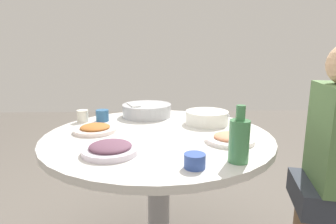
{
  "coord_description": "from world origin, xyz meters",
  "views": [
    {
      "loc": [
        1.35,
        -0.0,
        1.16
      ],
      "look_at": [
        -0.14,
        0.05,
        0.83
      ],
      "focal_mm": 29.72,
      "sensor_mm": 36.0,
      "label": 1
    }
  ],
  "objects_px": {
    "rice_bowl": "(147,110)",
    "tea_cup_side": "(83,116)",
    "round_dining_table": "(159,155)",
    "dish_eggplant": "(111,149)",
    "tea_cup_near": "(196,161)",
    "green_bottle": "(240,139)",
    "dish_tofu_braise": "(96,129)",
    "dish_shrimp": "(231,138)",
    "tea_cup_far": "(103,116)",
    "soup_bowl": "(207,118)"
  },
  "relations": [
    {
      "from": "round_dining_table",
      "to": "dish_shrimp",
      "type": "distance_m",
      "value": 0.38
    },
    {
      "from": "green_bottle",
      "to": "soup_bowl",
      "type": "bearing_deg",
      "value": -177.91
    },
    {
      "from": "dish_eggplant",
      "to": "green_bottle",
      "type": "xyz_separation_m",
      "value": [
        0.11,
        0.49,
        0.07
      ]
    },
    {
      "from": "dish_tofu_braise",
      "to": "dish_shrimp",
      "type": "bearing_deg",
      "value": 73.99
    },
    {
      "from": "round_dining_table",
      "to": "dish_tofu_braise",
      "type": "distance_m",
      "value": 0.35
    },
    {
      "from": "tea_cup_side",
      "to": "dish_eggplant",
      "type": "bearing_deg",
      "value": 25.29
    },
    {
      "from": "dish_shrimp",
      "to": "tea_cup_far",
      "type": "relative_size",
      "value": 3.0
    },
    {
      "from": "dish_tofu_braise",
      "to": "green_bottle",
      "type": "xyz_separation_m",
      "value": [
        0.42,
        0.63,
        0.07
      ]
    },
    {
      "from": "soup_bowl",
      "to": "tea_cup_side",
      "type": "bearing_deg",
      "value": -95.51
    },
    {
      "from": "soup_bowl",
      "to": "tea_cup_near",
      "type": "distance_m",
      "value": 0.63
    },
    {
      "from": "tea_cup_far",
      "to": "tea_cup_near",
      "type": "bearing_deg",
      "value": 33.42
    },
    {
      "from": "tea_cup_far",
      "to": "tea_cup_side",
      "type": "xyz_separation_m",
      "value": [
        0.02,
        -0.11,
        0.0
      ]
    },
    {
      "from": "soup_bowl",
      "to": "green_bottle",
      "type": "bearing_deg",
      "value": 2.09
    },
    {
      "from": "soup_bowl",
      "to": "tea_cup_side",
      "type": "distance_m",
      "value": 0.73
    },
    {
      "from": "rice_bowl",
      "to": "dish_eggplant",
      "type": "distance_m",
      "value": 0.67
    },
    {
      "from": "tea_cup_far",
      "to": "dish_tofu_braise",
      "type": "bearing_deg",
      "value": 1.5
    },
    {
      "from": "dish_eggplant",
      "to": "tea_cup_side",
      "type": "distance_m",
      "value": 0.58
    },
    {
      "from": "round_dining_table",
      "to": "dish_tofu_braise",
      "type": "xyz_separation_m",
      "value": [
        -0.04,
        -0.32,
        0.13
      ]
    },
    {
      "from": "tea_cup_side",
      "to": "dish_tofu_braise",
      "type": "bearing_deg",
      "value": 29.32
    },
    {
      "from": "rice_bowl",
      "to": "dish_shrimp",
      "type": "relative_size",
      "value": 1.37
    },
    {
      "from": "dish_tofu_braise",
      "to": "tea_cup_side",
      "type": "bearing_deg",
      "value": -150.68
    },
    {
      "from": "dish_tofu_braise",
      "to": "green_bottle",
      "type": "distance_m",
      "value": 0.76
    },
    {
      "from": "dish_tofu_braise",
      "to": "tea_cup_side",
      "type": "height_order",
      "value": "tea_cup_side"
    },
    {
      "from": "dish_eggplant",
      "to": "rice_bowl",
      "type": "bearing_deg",
      "value": 169.33
    },
    {
      "from": "dish_shrimp",
      "to": "tea_cup_near",
      "type": "relative_size",
      "value": 2.9
    },
    {
      "from": "round_dining_table",
      "to": "rice_bowl",
      "type": "xyz_separation_m",
      "value": [
        -0.38,
        -0.07,
        0.16
      ]
    },
    {
      "from": "green_bottle",
      "to": "tea_cup_far",
      "type": "xyz_separation_m",
      "value": [
        -0.65,
        -0.63,
        -0.05
      ]
    },
    {
      "from": "dish_shrimp",
      "to": "tea_cup_near",
      "type": "bearing_deg",
      "value": -35.12
    },
    {
      "from": "soup_bowl",
      "to": "tea_cup_far",
      "type": "relative_size",
      "value": 3.23
    },
    {
      "from": "round_dining_table",
      "to": "rice_bowl",
      "type": "relative_size",
      "value": 3.66
    },
    {
      "from": "soup_bowl",
      "to": "tea_cup_near",
      "type": "xyz_separation_m",
      "value": [
        0.61,
        -0.15,
        -0.01
      ]
    },
    {
      "from": "rice_bowl",
      "to": "dish_eggplant",
      "type": "xyz_separation_m",
      "value": [
        0.66,
        -0.12,
        -0.02
      ]
    },
    {
      "from": "round_dining_table",
      "to": "dish_eggplant",
      "type": "bearing_deg",
      "value": -35.28
    },
    {
      "from": "round_dining_table",
      "to": "dish_shrimp",
      "type": "bearing_deg",
      "value": 66.12
    },
    {
      "from": "rice_bowl",
      "to": "tea_cup_side",
      "type": "distance_m",
      "value": 0.39
    },
    {
      "from": "tea_cup_side",
      "to": "round_dining_table",
      "type": "bearing_deg",
      "value": 60.41
    },
    {
      "from": "dish_eggplant",
      "to": "dish_shrimp",
      "type": "relative_size",
      "value": 1.03
    },
    {
      "from": "dish_eggplant",
      "to": "dish_shrimp",
      "type": "distance_m",
      "value": 0.54
    },
    {
      "from": "dish_eggplant",
      "to": "tea_cup_near",
      "type": "bearing_deg",
      "value": 64.29
    },
    {
      "from": "round_dining_table",
      "to": "soup_bowl",
      "type": "height_order",
      "value": "soup_bowl"
    },
    {
      "from": "tea_cup_side",
      "to": "soup_bowl",
      "type": "bearing_deg",
      "value": 84.49
    },
    {
      "from": "dish_shrimp",
      "to": "tea_cup_far",
      "type": "bearing_deg",
      "value": -122.05
    },
    {
      "from": "rice_bowl",
      "to": "tea_cup_near",
      "type": "distance_m",
      "value": 0.84
    },
    {
      "from": "dish_eggplant",
      "to": "tea_cup_side",
      "type": "xyz_separation_m",
      "value": [
        -0.53,
        -0.25,
        0.01
      ]
    },
    {
      "from": "round_dining_table",
      "to": "dish_tofu_braise",
      "type": "bearing_deg",
      "value": -97.34
    },
    {
      "from": "dish_tofu_braise",
      "to": "tea_cup_near",
      "type": "distance_m",
      "value": 0.66
    },
    {
      "from": "round_dining_table",
      "to": "dish_shrimp",
      "type": "relative_size",
      "value": 5.03
    },
    {
      "from": "rice_bowl",
      "to": "dish_eggplant",
      "type": "height_order",
      "value": "rice_bowl"
    },
    {
      "from": "tea_cup_near",
      "to": "green_bottle",
      "type": "bearing_deg",
      "value": 106.09
    },
    {
      "from": "round_dining_table",
      "to": "tea_cup_near",
      "type": "xyz_separation_m",
      "value": [
        0.43,
        0.13,
        0.14
      ]
    }
  ]
}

